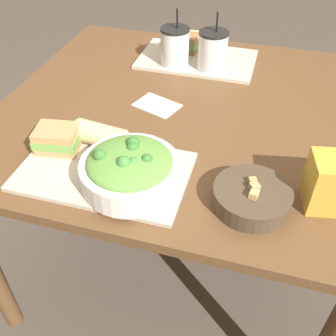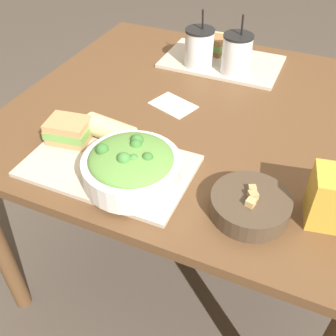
{
  "view_description": "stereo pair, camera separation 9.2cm",
  "coord_description": "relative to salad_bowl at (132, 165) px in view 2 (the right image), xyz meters",
  "views": [
    {
      "loc": [
        0.25,
        -1.05,
        1.43
      ],
      "look_at": [
        0.06,
        -0.38,
        0.83
      ],
      "focal_mm": 42.0,
      "sensor_mm": 36.0,
      "label": 1
    },
    {
      "loc": [
        0.34,
        -1.02,
        1.43
      ],
      "look_at": [
        0.06,
        -0.38,
        0.83
      ],
      "focal_mm": 42.0,
      "sensor_mm": 36.0,
      "label": 2
    }
  ],
  "objects": [
    {
      "name": "ground_plane",
      "position": [
        0.03,
        0.39,
        -0.81
      ],
      "size": [
        12.0,
        12.0,
        0.0
      ],
      "primitive_type": "plane",
      "color": "#4C4238"
    },
    {
      "name": "dining_table",
      "position": [
        0.03,
        0.39,
        -0.15
      ],
      "size": [
        1.17,
        1.1,
        0.75
      ],
      "color": "brown",
      "rests_on": "ground_plane"
    },
    {
      "name": "tray_near",
      "position": [
        -0.08,
        0.03,
        -0.05
      ],
      "size": [
        0.44,
        0.27,
        0.01
      ],
      "color": "#BCB29E",
      "rests_on": "dining_table"
    },
    {
      "name": "tray_far",
      "position": [
        0.0,
        0.73,
        -0.05
      ],
      "size": [
        0.44,
        0.27,
        0.01
      ],
      "color": "#BCB29E",
      "rests_on": "dining_table"
    },
    {
      "name": "salad_bowl",
      "position": [
        0.0,
        0.0,
        0.0
      ],
      "size": [
        0.24,
        0.24,
        0.1
      ],
      "color": "white",
      "rests_on": "tray_near"
    },
    {
      "name": "soup_bowl",
      "position": [
        0.3,
        0.02,
        -0.03
      ],
      "size": [
        0.19,
        0.19,
        0.07
      ],
      "color": "#473828",
      "rests_on": "dining_table"
    },
    {
      "name": "sandwich_near",
      "position": [
        -0.24,
        0.08,
        -0.01
      ],
      "size": [
        0.13,
        0.11,
        0.06
      ],
      "rotation": [
        0.0,
        0.0,
        0.15
      ],
      "color": "tan",
      "rests_on": "tray_near"
    },
    {
      "name": "baguette_near",
      "position": [
        -0.13,
        0.12,
        -0.01
      ],
      "size": [
        0.15,
        0.08,
        0.06
      ],
      "rotation": [
        0.0,
        0.0,
        1.44
      ],
      "color": "#DBBC84",
      "rests_on": "tray_near"
    },
    {
      "name": "sandwich_far",
      "position": [
        -0.06,
        0.78,
        -0.01
      ],
      "size": [
        0.13,
        0.11,
        0.06
      ],
      "rotation": [
        0.0,
        0.0,
        -0.15
      ],
      "color": "olive",
      "rests_on": "tray_far"
    },
    {
      "name": "baguette_far",
      "position": [
        -0.03,
        0.82,
        -0.01
      ],
      "size": [
        0.11,
        0.07,
        0.06
      ],
      "rotation": [
        0.0,
        0.0,
        1.6
      ],
      "color": "#DBBC84",
      "rests_on": "tray_far"
    },
    {
      "name": "drink_cup_dark",
      "position": [
        -0.07,
        0.65,
        0.02
      ],
      "size": [
        0.11,
        0.11,
        0.21
      ],
      "color": "silver",
      "rests_on": "tray_far"
    },
    {
      "name": "drink_cup_red",
      "position": [
        0.07,
        0.65,
        0.02
      ],
      "size": [
        0.11,
        0.11,
        0.21
      ],
      "color": "silver",
      "rests_on": "tray_far"
    },
    {
      "name": "napkin_folded",
      "position": [
        -0.05,
        0.38,
        -0.06
      ],
      "size": [
        0.16,
        0.14,
        0.0
      ],
      "color": "silver",
      "rests_on": "dining_table"
    }
  ]
}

